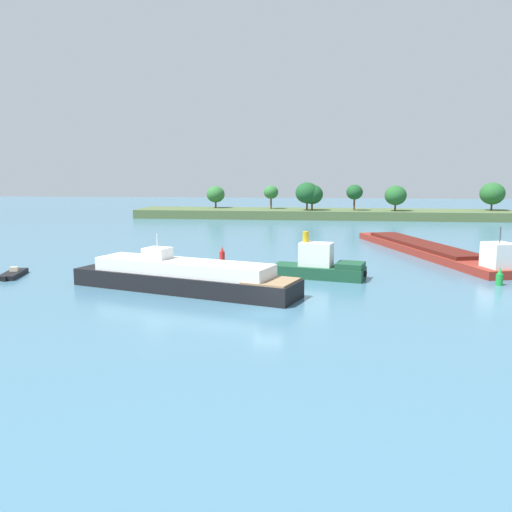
{
  "coord_description": "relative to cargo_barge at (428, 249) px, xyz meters",
  "views": [
    {
      "loc": [
        4.2,
        -43.53,
        11.66
      ],
      "look_at": [
        -3.74,
        22.85,
        1.2
      ],
      "focal_mm": 37.92,
      "sensor_mm": 36.0,
      "label": 1
    }
  ],
  "objects": [
    {
      "name": "tugboat",
      "position": [
        -15.16,
        -18.4,
        0.49
      ],
      "size": [
        10.63,
        5.73,
        5.11
      ],
      "color": "#19472D",
      "rests_on": "ground"
    },
    {
      "name": "channel_buoy_green",
      "position": [
        3.31,
        -20.3,
        -0.02
      ],
      "size": [
        0.7,
        0.7,
        1.9
      ],
      "color": "green",
      "rests_on": "ground"
    },
    {
      "name": "fishing_skiff",
      "position": [
        -40.91,
        -12.3,
        -0.61
      ],
      "size": [
        4.97,
        4.46,
        0.87
      ],
      "color": "navy",
      "rests_on": "ground"
    },
    {
      "name": "cargo_barge",
      "position": [
        0.0,
        0.0,
        0.0
      ],
      "size": [
        16.07,
        38.12,
        5.6
      ],
      "color": "maroon",
      "rests_on": "ground"
    },
    {
      "name": "treeline_island",
      "position": [
        -13.31,
        60.03,
        1.4
      ],
      "size": [
        93.77,
        14.51,
        9.06
      ],
      "color": "#4C6038",
      "rests_on": "ground"
    },
    {
      "name": "ground_plane",
      "position": [
        -19.42,
        -34.2,
        -0.83
      ],
      "size": [
        400.0,
        400.0,
        0.0
      ],
      "primitive_type": "plane",
      "color": "teal"
    },
    {
      "name": "white_riverboat",
      "position": [
        -28.55,
        -26.71,
        0.59
      ],
      "size": [
        23.97,
        11.93,
        5.53
      ],
      "color": "black",
      "rests_on": "ground"
    },
    {
      "name": "small_motorboat",
      "position": [
        -49.41,
        -21.83,
        -0.54
      ],
      "size": [
        2.87,
        5.7,
        1.03
      ],
      "color": "black",
      "rests_on": "ground"
    },
    {
      "name": "channel_buoy_red",
      "position": [
        -28.05,
        -8.2,
        -0.02
      ],
      "size": [
        0.7,
        0.7,
        1.9
      ],
      "color": "red",
      "rests_on": "ground"
    }
  ]
}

